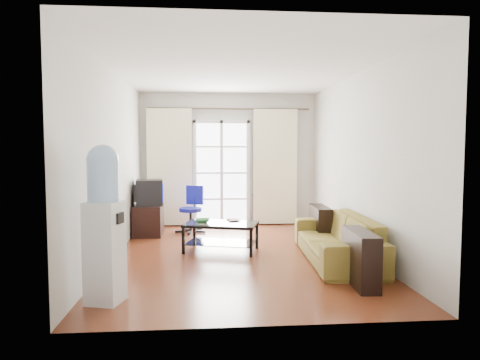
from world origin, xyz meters
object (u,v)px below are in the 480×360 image
(coffee_table, at_px, (221,233))
(task_chair, at_px, (191,219))
(sofa, at_px, (336,238))
(water_cooler, at_px, (104,221))
(tv_stand, at_px, (149,220))
(crt_tv, at_px, (148,192))

(coffee_table, height_order, task_chair, task_chair)
(sofa, relative_size, water_cooler, 1.37)
(sofa, relative_size, tv_stand, 2.94)
(crt_tv, bearing_deg, sofa, -43.09)
(task_chair, bearing_deg, tv_stand, -143.47)
(tv_stand, xyz_separation_m, task_chair, (0.77, 0.18, -0.02))
(coffee_table, relative_size, crt_tv, 2.15)
(sofa, xyz_separation_m, crt_tv, (-2.86, 2.05, 0.46))
(task_chair, bearing_deg, crt_tv, -142.45)
(sofa, height_order, water_cooler, water_cooler)
(crt_tv, distance_m, task_chair, 0.95)
(tv_stand, relative_size, crt_tv, 1.33)
(sofa, bearing_deg, task_chair, -133.77)
(sofa, distance_m, coffee_table, 1.72)
(sofa, distance_m, tv_stand, 3.52)
(coffee_table, height_order, crt_tv, crt_tv)
(coffee_table, bearing_deg, tv_stand, 132.43)
(crt_tv, bearing_deg, coffee_table, -54.79)
(coffee_table, distance_m, tv_stand, 1.88)
(coffee_table, height_order, water_cooler, water_cooler)
(sofa, height_order, tv_stand, sofa)
(crt_tv, bearing_deg, water_cooler, -97.22)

